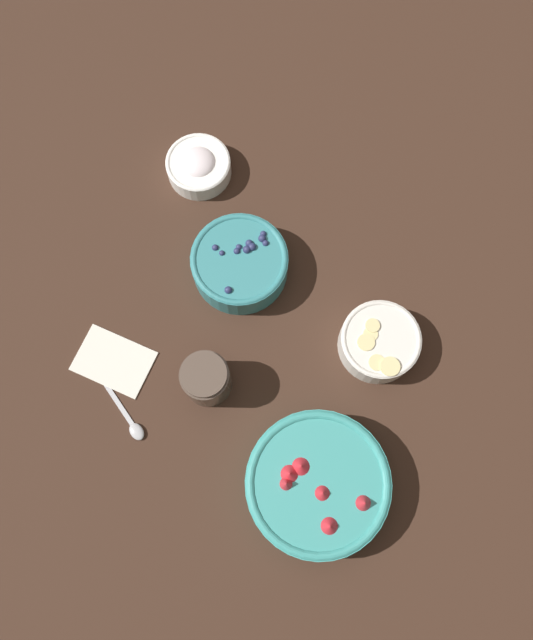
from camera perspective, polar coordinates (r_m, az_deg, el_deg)
ground_plane at (r=1.11m, az=-2.40°, el=-0.05°), size 4.00×4.00×0.00m
bowl_strawberries at (r=1.04m, az=4.66°, el=-14.70°), size 0.23×0.23×0.09m
bowl_blueberries at (r=1.11m, az=-2.46°, el=5.22°), size 0.17×0.17×0.07m
bowl_bananas at (r=1.09m, az=10.27°, el=-1.98°), size 0.14×0.14×0.06m
bowl_cream at (r=1.21m, az=-6.23°, el=13.86°), size 0.12×0.12×0.05m
jar_chocolate at (r=1.05m, az=-5.51°, el=-5.42°), size 0.08×0.08×0.09m
napkin at (r=1.12m, az=-13.82°, el=-3.66°), size 0.15×0.11×0.01m
spoon at (r=1.10m, az=-12.49°, el=-8.85°), size 0.14×0.06×0.01m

